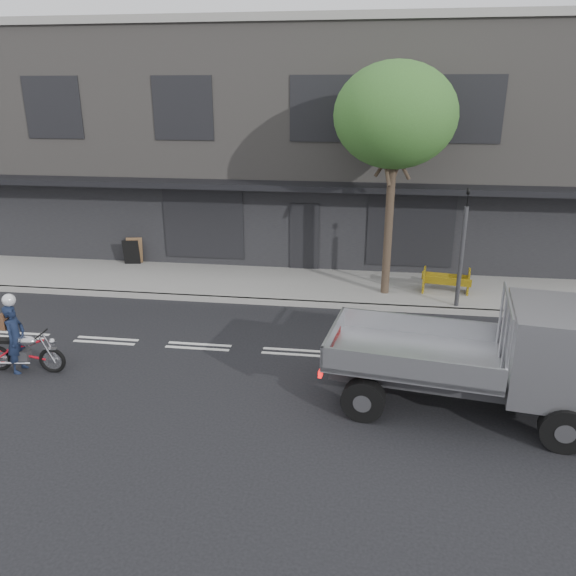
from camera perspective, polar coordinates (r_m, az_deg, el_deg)
The scene contains 11 objects.
ground at distance 13.56m, azimuth 0.74°, elevation -6.57°, with size 80.00×80.00×0.00m, color black.
sidewalk at distance 17.85m, azimuth 2.66°, elevation 0.22°, with size 32.00×3.20×0.15m, color gray.
kerb at distance 16.35m, azimuth 2.13°, elevation -1.61°, with size 32.00×0.20×0.15m, color gray.
building_main at distance 23.52m, azimuth 4.41°, elevation 14.64°, with size 26.00×10.00×8.00m, color slate.
street_tree at distance 16.32m, azimuth 10.84°, elevation 16.77°, with size 3.40×3.40×6.74m.
traffic_light_pole at distance 16.25m, azimuth 17.22°, elevation 3.23°, with size 0.12×0.12×3.50m.
motorcycle at distance 13.80m, azimuth -25.24°, elevation -5.82°, with size 1.86×0.54×0.95m.
rider at distance 13.77m, azimuth -25.94°, elevation -4.65°, with size 0.57×0.37×1.57m, color #121B33.
flatbed_ute at distance 11.36m, azimuth 23.58°, elevation -6.07°, with size 5.42×2.80×2.40m.
construction_barrier at distance 17.37m, azimuth 15.85°, elevation 0.56°, with size 1.40×0.56×0.79m, color yellow, non-canonical shape.
sandwich_board at distance 20.42m, azimuth -15.63°, elevation 3.52°, with size 0.56×0.37×0.89m, color black, non-canonical shape.
Camera 1 is at (1.53, -12.09, 5.94)m, focal length 35.00 mm.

